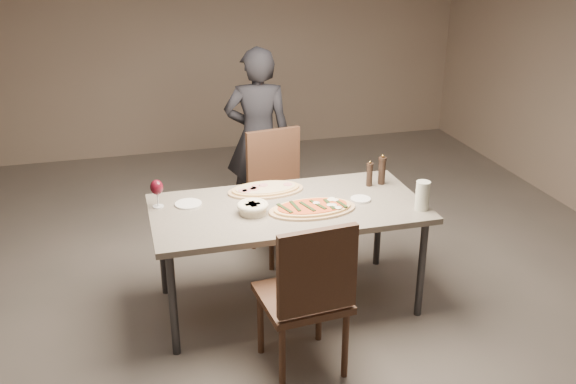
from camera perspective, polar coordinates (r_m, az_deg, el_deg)
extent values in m
plane|color=#625B54|center=(4.60, 0.00, -9.82)|extent=(7.00, 7.00, 0.00)
plane|color=gray|center=(7.39, -7.37, 14.21)|extent=(6.00, 0.00, 6.00)
cube|color=slate|center=(4.25, 0.00, -1.49)|extent=(1.80, 0.90, 0.04)
cylinder|color=#333335|center=(3.98, -10.18, -9.79)|extent=(0.05, 0.05, 0.71)
cylinder|color=#333335|center=(4.38, 11.78, -6.70)|extent=(0.05, 0.05, 0.71)
cylinder|color=#333335|center=(4.63, -11.11, -4.98)|extent=(0.05, 0.05, 0.71)
cylinder|color=#333335|center=(4.97, 8.03, -2.71)|extent=(0.05, 0.05, 0.71)
ellipsoid|color=white|center=(4.25, 3.82, -0.64)|extent=(0.05, 0.05, 0.01)
ellipsoid|color=white|center=(4.14, 4.49, -1.35)|extent=(0.05, 0.05, 0.01)
ellipsoid|color=white|center=(4.25, 4.22, -0.67)|extent=(0.05, 0.05, 0.01)
ellipsoid|color=white|center=(4.27, 3.92, -0.55)|extent=(0.05, 0.05, 0.01)
ellipsoid|color=white|center=(4.20, 2.53, -0.93)|extent=(0.05, 0.05, 0.01)
ellipsoid|color=white|center=(4.17, 4.06, -1.12)|extent=(0.05, 0.05, 0.01)
ellipsoid|color=white|center=(4.17, 3.77, -1.11)|extent=(0.05, 0.05, 0.01)
cube|color=#213315|center=(4.12, -0.30, -1.45)|extent=(0.07, 0.16, 0.01)
cube|color=#213315|center=(4.15, 0.64, -1.25)|extent=(0.04, 0.17, 0.01)
cube|color=#213315|center=(4.14, 1.73, -1.29)|extent=(0.07, 0.16, 0.01)
cube|color=#213315|center=(4.17, 2.67, -1.12)|extent=(0.08, 0.16, 0.01)
cube|color=#213315|center=(4.18, 3.69, -1.08)|extent=(0.03, 0.17, 0.01)
cube|color=#213315|center=(4.21, 4.63, -0.95)|extent=(0.06, 0.17, 0.01)
cylinder|color=#D58682|center=(4.44, -3.20, 0.34)|extent=(0.06, 0.06, 0.00)
cylinder|color=#D58682|center=(4.49, -2.21, 0.62)|extent=(0.06, 0.06, 0.00)
cylinder|color=#D58682|center=(4.43, -3.00, 0.28)|extent=(0.06, 0.06, 0.00)
cylinder|color=#D58682|center=(4.40, -4.04, 0.14)|extent=(0.06, 0.06, 0.00)
cylinder|color=#D58682|center=(4.50, -0.02, 0.69)|extent=(0.06, 0.06, 0.00)
cylinder|color=#D58682|center=(4.47, -2.89, 0.54)|extent=(0.06, 0.06, 0.00)
cylinder|color=#D58682|center=(4.40, -3.70, 0.11)|extent=(0.06, 0.06, 0.00)
cylinder|color=beige|center=(4.12, -3.15, -1.49)|extent=(0.17, 0.17, 0.07)
torus|color=beige|center=(4.11, -3.16, -1.19)|extent=(0.20, 0.20, 0.03)
cube|color=#99603E|center=(4.12, -2.83, -1.27)|extent=(0.06, 0.05, 0.04)
cube|color=#99603E|center=(4.14, -3.23, -1.18)|extent=(0.05, 0.06, 0.04)
cube|color=#99603E|center=(4.11, -3.48, -1.35)|extent=(0.06, 0.05, 0.04)
cube|color=#99603E|center=(4.10, -3.08, -1.44)|extent=(0.05, 0.06, 0.04)
cylinder|color=white|center=(4.35, 6.47, -0.65)|extent=(0.14, 0.14, 0.02)
cylinder|color=#9BA13B|center=(4.35, 6.47, -0.61)|extent=(0.09, 0.09, 0.00)
cylinder|color=black|center=(4.57, 7.25, 1.44)|extent=(0.04, 0.04, 0.15)
cylinder|color=black|center=(4.54, 7.30, 2.44)|extent=(0.05, 0.05, 0.02)
sphere|color=gold|center=(4.54, 7.31, 2.66)|extent=(0.02, 0.02, 0.02)
cylinder|color=black|center=(4.62, 8.34, 1.76)|extent=(0.05, 0.05, 0.18)
cylinder|color=black|center=(4.58, 8.41, 2.93)|extent=(0.06, 0.06, 0.02)
sphere|color=gold|center=(4.58, 8.43, 3.18)|extent=(0.02, 0.02, 0.02)
cylinder|color=silver|center=(4.25, 11.87, -0.30)|extent=(0.09, 0.09, 0.19)
cylinder|color=silver|center=(4.31, -11.46, -1.26)|extent=(0.07, 0.07, 0.01)
cylinder|color=silver|center=(4.29, -11.51, -0.67)|extent=(0.01, 0.01, 0.09)
ellipsoid|color=#4F0B17|center=(4.26, -11.60, 0.41)|extent=(0.09, 0.09, 0.10)
cylinder|color=white|center=(4.31, -8.85, -1.05)|extent=(0.18, 0.18, 0.01)
cube|color=#442A1C|center=(3.78, 1.25, -9.39)|extent=(0.52, 0.52, 0.04)
cylinder|color=#442A1C|center=(3.71, -0.52, -14.65)|extent=(0.04, 0.04, 0.44)
cylinder|color=#442A1C|center=(3.83, 5.11, -13.35)|extent=(0.04, 0.04, 0.44)
cylinder|color=#442A1C|center=(4.01, -2.47, -11.47)|extent=(0.04, 0.04, 0.44)
cylinder|color=#442A1C|center=(4.12, 2.77, -10.40)|extent=(0.04, 0.04, 0.44)
cube|color=#442A1C|center=(3.46, 2.63, -7.07)|extent=(0.46, 0.09, 0.50)
cube|color=#442A1C|center=(5.03, -0.34, -0.90)|extent=(0.54, 0.54, 0.04)
cylinder|color=#442A1C|center=(5.36, 0.71, -2.16)|extent=(0.04, 0.04, 0.44)
cylinder|color=#442A1C|center=(5.22, -3.12, -2.88)|extent=(0.04, 0.04, 0.44)
cylinder|color=#442A1C|center=(5.05, 2.54, -3.83)|extent=(0.04, 0.04, 0.44)
cylinder|color=#442A1C|center=(4.90, -1.48, -4.65)|extent=(0.04, 0.04, 0.44)
cube|color=#442A1C|center=(5.10, -1.32, 2.94)|extent=(0.45, 0.11, 0.49)
imported|color=black|center=(5.52, -2.69, 4.85)|extent=(0.63, 0.47, 1.56)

